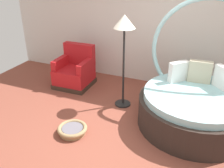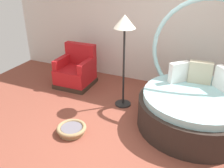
% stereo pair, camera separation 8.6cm
% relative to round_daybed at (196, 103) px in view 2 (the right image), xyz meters
% --- Properties ---
extents(ground_plane, '(8.00, 8.00, 0.02)m').
position_rel_round_daybed_xyz_m(ground_plane, '(-0.92, -0.97, -0.43)').
color(ground_plane, brown).
extents(back_wall, '(8.00, 0.12, 3.15)m').
position_rel_round_daybed_xyz_m(back_wall, '(-0.92, 1.45, 1.16)').
color(back_wall, silver).
rests_on(back_wall, ground_plane).
extents(round_daybed, '(1.96, 1.96, 2.17)m').
position_rel_round_daybed_xyz_m(round_daybed, '(0.00, 0.00, 0.00)').
color(round_daybed, '#2D231E').
rests_on(round_daybed, ground_plane).
extents(red_armchair, '(0.82, 0.82, 0.94)m').
position_rel_round_daybed_xyz_m(red_armchair, '(-2.77, 0.54, -0.09)').
color(red_armchair, '#38281E').
rests_on(red_armchair, ground_plane).
extents(pet_basket, '(0.51, 0.51, 0.13)m').
position_rel_round_daybed_xyz_m(pet_basket, '(-1.85, -1.14, -0.35)').
color(pet_basket, '#9E7F56').
rests_on(pet_basket, ground_plane).
extents(floor_lamp, '(0.40, 0.40, 1.82)m').
position_rel_round_daybed_xyz_m(floor_lamp, '(-1.40, 0.10, 1.11)').
color(floor_lamp, black).
rests_on(floor_lamp, ground_plane).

